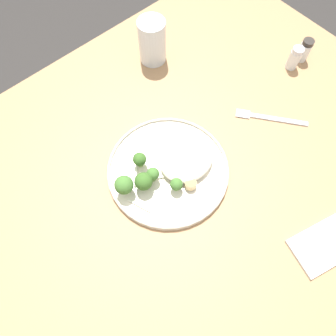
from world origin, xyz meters
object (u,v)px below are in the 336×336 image
Objects in this scene: broccoli_floret_rear_charred at (124,185)px; seared_scallop_half_hidden at (178,162)px; seared_scallop_left_edge at (184,144)px; seared_scallop_right_edge at (206,157)px; water_glass at (152,44)px; seared_scallop_on_noodles at (176,153)px; dinner_fork at (269,118)px; pepper_shaker at (304,50)px; seared_scallop_front_small at (178,175)px; broccoli_floret_near_rim at (153,174)px; salt_shaker at (294,58)px; broccoli_floret_tall_stalk at (176,185)px; dinner_plate at (168,170)px; broccoli_floret_small_sprig at (144,182)px; folded_napkin at (326,244)px; broccoli_floret_center_pile at (140,160)px; seared_scallop_tilted_round at (191,184)px.

seared_scallop_half_hidden is at bearing -10.91° from broccoli_floret_rear_charred.
seared_scallop_half_hidden is 0.05m from seared_scallop_left_edge.
water_glass reaches higher than seared_scallop_right_edge.
seared_scallop_on_noodles reaches higher than seared_scallop_right_edge.
broccoli_floret_rear_charred is 0.42m from dinner_fork.
dinner_fork is at bearing -161.42° from pepper_shaker.
dinner_fork is at bearing -5.67° from seared_scallop_right_edge.
water_glass is at bearing 59.63° from seared_scallop_half_hidden.
seared_scallop_on_noodles is 0.06m from seared_scallop_front_small.
seared_scallop_left_edge is 0.12m from broccoli_floret_near_rim.
broccoli_floret_tall_stalk is at bearing -172.49° from salt_shaker.
salt_shaker is at bearing 22.66° from dinner_fork.
salt_shaker is (0.48, 0.02, 0.02)m from dinner_plate.
broccoli_floret_small_sprig reaches higher than folded_napkin.
dinner_fork is (0.23, -0.08, -0.02)m from seared_scallop_left_edge.
broccoli_floret_near_rim reaches higher than folded_napkin.
seared_scallop_left_edge reaches higher than dinner_fork.
broccoli_floret_center_pile reaches higher than dinner_plate.
broccoli_floret_rear_charred reaches higher than broccoli_floret_tall_stalk.
broccoli_floret_rear_charred is 0.40× the size of folded_napkin.
dinner_fork is at bearing -157.34° from salt_shaker.
dinner_plate is 4.33× the size of salt_shaker.
seared_scallop_left_edge is 0.18m from broccoli_floret_rear_charred.
seared_scallop_right_edge is 0.98× the size of seared_scallop_front_small.
dinner_plate is 4.33× the size of pepper_shaker.
dinner_plate is 0.30m from dinner_fork.
broccoli_floret_near_rim reaches higher than dinner_fork.
seared_scallop_front_small is 0.17× the size of dinner_fork.
water_glass is (0.21, 0.30, 0.05)m from dinner_plate.
dinner_fork is (0.21, -0.02, -0.02)m from seared_scallop_right_edge.
seared_scallop_half_hidden is at bearing 107.92° from folded_napkin.
folded_napkin is (0.25, -0.38, -0.04)m from broccoli_floret_rear_charred.
pepper_shaker is at bearing 2.37° from seared_scallop_half_hidden.
broccoli_floret_near_rim is 0.03m from broccoli_floret_small_sprig.
dinner_fork is (0.34, -0.06, -0.04)m from broccoli_floret_near_rim.
broccoli_floret_near_rim is (-0.13, 0.04, 0.02)m from seared_scallop_right_edge.
seared_scallop_right_edge is at bearing -5.66° from seared_scallop_front_small.
broccoli_floret_center_pile is 0.36m from dinner_fork.
seared_scallop_on_noodles reaches higher than seared_scallop_front_small.
broccoli_floret_tall_stalk is at bearing -64.47° from broccoli_floret_near_rim.
salt_shaker is at bearing 2.02° from dinner_plate.
broccoli_floret_center_pile reaches higher than dinner_fork.
seared_scallop_on_noodles is at bearing -164.53° from seared_scallop_left_edge.
seared_scallop_right_edge is 1.20× the size of seared_scallop_half_hidden.
folded_napkin is at bearing -117.59° from dinner_fork.
broccoli_floret_near_rim reaches higher than seared_scallop_right_edge.
broccoli_floret_center_pile is 0.69× the size of salt_shaker.
seared_scallop_tilted_round is 0.09m from broccoli_floret_near_rim.
seared_scallop_right_edge is 0.32m from folded_napkin.
broccoli_floret_center_pile is at bearing 23.99° from broccoli_floret_rear_charred.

